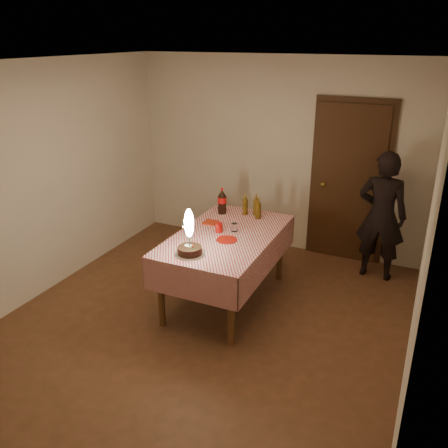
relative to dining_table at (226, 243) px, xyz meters
The scene contains 13 objects.
ground 0.89m from the dining_table, 92.80° to the right, with size 4.00×4.50×0.01m, color brown.
room_shell 1.06m from the dining_table, 89.05° to the right, with size 4.04×4.54×2.62m.
dining_table is the anchor object (origin of this frame).
birthday_cake 0.66m from the dining_table, 101.18° to the right, with size 0.30×0.30×0.47m.
red_plate 0.19m from the dining_table, 62.46° to the right, with size 0.22×0.22×0.01m, color #B1150C.
red_cup 0.19m from the dining_table, 161.18° to the left, with size 0.08×0.08×0.10m, color #B50F0C.
clear_cup 0.20m from the dining_table, 67.26° to the left, with size 0.07×0.07×0.09m, color white.
napkin_stack 0.38m from the dining_table, 143.00° to the left, with size 0.15×0.15×0.02m, color #A72913.
cola_bottle 0.70m from the dining_table, 118.43° to the left, with size 0.10×0.10×0.32m.
amber_bottle_left 0.69m from the dining_table, 93.59° to the left, with size 0.06×0.06×0.25m.
amber_bottle_right 0.65m from the dining_table, 76.04° to the left, with size 0.06×0.06×0.25m.
amber_bottle_mid 0.73m from the dining_table, 83.25° to the left, with size 0.06×0.06×0.25m.
photographer 1.96m from the dining_table, 42.09° to the left, with size 0.60×0.45×1.60m.
Camera 1 is at (1.97, -3.76, 2.83)m, focal length 38.00 mm.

